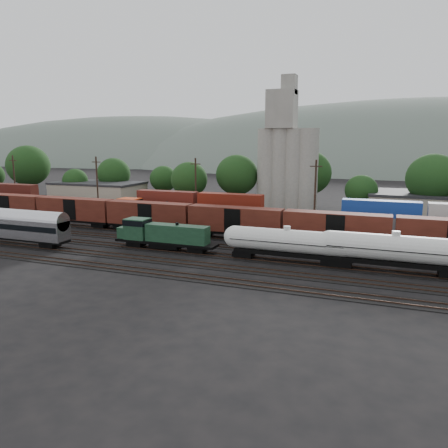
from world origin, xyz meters
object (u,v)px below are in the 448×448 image
(tank_car_a, at_px, (287,242))
(grain_silo, at_px, (286,160))
(orange_locomotive, at_px, (152,212))
(passenger_coach, at_px, (3,223))
(green_locomotive, at_px, (160,234))

(tank_car_a, height_order, grain_silo, grain_silo)
(orange_locomotive, xyz_separation_m, grain_silo, (18.59, 26.00, 8.62))
(passenger_coach, bearing_deg, orange_locomotive, 55.45)
(green_locomotive, distance_m, orange_locomotive, 18.11)
(tank_car_a, distance_m, orange_locomotive, 32.05)
(tank_car_a, relative_size, orange_locomotive, 0.91)
(passenger_coach, relative_size, grain_silo, 0.78)
(tank_car_a, xyz_separation_m, grain_silo, (-9.73, 41.00, 8.62))
(passenger_coach, bearing_deg, tank_car_a, 6.77)
(green_locomotive, relative_size, passenger_coach, 0.67)
(passenger_coach, xyz_separation_m, grain_silo, (32.36, 46.00, 8.10))
(orange_locomotive, bearing_deg, green_locomotive, -55.92)
(green_locomotive, distance_m, grain_silo, 42.80)
(orange_locomotive, distance_m, grain_silo, 33.11)
(tank_car_a, height_order, passenger_coach, passenger_coach)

